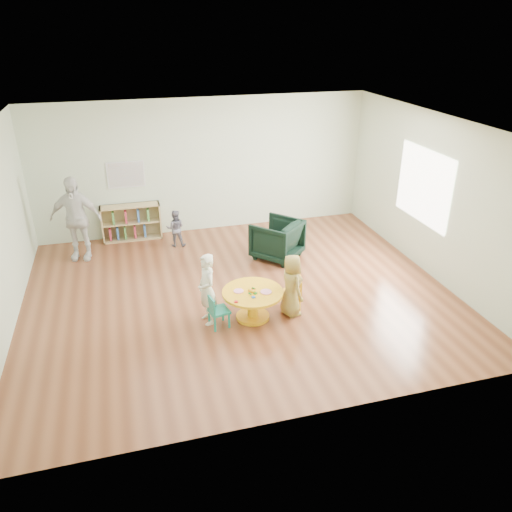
{
  "coord_description": "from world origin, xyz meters",
  "views": [
    {
      "loc": [
        -1.68,
        -7.13,
        4.22
      ],
      "look_at": [
        0.21,
        -0.3,
        0.81
      ],
      "focal_mm": 35.0,
      "sensor_mm": 36.0,
      "label": 1
    }
  ],
  "objects_px": {
    "bookshelf": "(131,222)",
    "toddler": "(176,228)",
    "activity_table": "(253,300)",
    "child_left": "(207,289)",
    "kid_chair_left": "(216,310)",
    "adult_caretaker": "(76,219)",
    "kid_chair_right": "(295,292)",
    "child_right": "(292,285)",
    "armchair": "(277,239)"
  },
  "relations": [
    {
      "from": "armchair",
      "to": "adult_caretaker",
      "type": "bearing_deg",
      "value": -57.19
    },
    {
      "from": "kid_chair_left",
      "to": "activity_table",
      "type": "bearing_deg",
      "value": 87.57
    },
    {
      "from": "toddler",
      "to": "adult_caretaker",
      "type": "bearing_deg",
      "value": 13.54
    },
    {
      "from": "adult_caretaker",
      "to": "child_right",
      "type": "bearing_deg",
      "value": -29.93
    },
    {
      "from": "toddler",
      "to": "adult_caretaker",
      "type": "distance_m",
      "value": 1.9
    },
    {
      "from": "kid_chair_right",
      "to": "activity_table",
      "type": "bearing_deg",
      "value": 114.37
    },
    {
      "from": "child_left",
      "to": "toddler",
      "type": "distance_m",
      "value": 2.95
    },
    {
      "from": "kid_chair_left",
      "to": "child_right",
      "type": "height_order",
      "value": "child_right"
    },
    {
      "from": "armchair",
      "to": "child_right",
      "type": "bearing_deg",
      "value": 36.53
    },
    {
      "from": "activity_table",
      "to": "kid_chair_right",
      "type": "relative_size",
      "value": 1.8
    },
    {
      "from": "activity_table",
      "to": "child_left",
      "type": "height_order",
      "value": "child_left"
    },
    {
      "from": "bookshelf",
      "to": "child_left",
      "type": "height_order",
      "value": "child_left"
    },
    {
      "from": "activity_table",
      "to": "child_right",
      "type": "bearing_deg",
      "value": -4.0
    },
    {
      "from": "kid_chair_right",
      "to": "adult_caretaker",
      "type": "xyz_separation_m",
      "value": [
        -3.36,
        2.84,
        0.53
      ]
    },
    {
      "from": "kid_chair_left",
      "to": "adult_caretaker",
      "type": "relative_size",
      "value": 0.33
    },
    {
      "from": "child_right",
      "to": "adult_caretaker",
      "type": "distance_m",
      "value": 4.43
    },
    {
      "from": "adult_caretaker",
      "to": "child_left",
      "type": "bearing_deg",
      "value": -42.99
    },
    {
      "from": "adult_caretaker",
      "to": "activity_table",
      "type": "bearing_deg",
      "value": -35.43
    },
    {
      "from": "activity_table",
      "to": "bookshelf",
      "type": "height_order",
      "value": "bookshelf"
    },
    {
      "from": "activity_table",
      "to": "bookshelf",
      "type": "relative_size",
      "value": 0.78
    },
    {
      "from": "child_left",
      "to": "armchair",
      "type": "bearing_deg",
      "value": 128.13
    },
    {
      "from": "toddler",
      "to": "bookshelf",
      "type": "bearing_deg",
      "value": -24.63
    },
    {
      "from": "activity_table",
      "to": "kid_chair_left",
      "type": "distance_m",
      "value": 0.6
    },
    {
      "from": "kid_chair_right",
      "to": "armchair",
      "type": "bearing_deg",
      "value": 6.95
    },
    {
      "from": "kid_chair_left",
      "to": "child_right",
      "type": "xyz_separation_m",
      "value": [
        1.19,
        0.05,
        0.22
      ]
    },
    {
      "from": "bookshelf",
      "to": "adult_caretaker",
      "type": "xyz_separation_m",
      "value": [
        -1.0,
        -0.69,
        0.45
      ]
    },
    {
      "from": "activity_table",
      "to": "armchair",
      "type": "height_order",
      "value": "armchair"
    },
    {
      "from": "bookshelf",
      "to": "toddler",
      "type": "bearing_deg",
      "value": -35.89
    },
    {
      "from": "kid_chair_left",
      "to": "toddler",
      "type": "distance_m",
      "value": 3.13
    },
    {
      "from": "activity_table",
      "to": "kid_chair_right",
      "type": "bearing_deg",
      "value": 8.52
    },
    {
      "from": "adult_caretaker",
      "to": "toddler",
      "type": "bearing_deg",
      "value": 15.06
    },
    {
      "from": "kid_chair_right",
      "to": "child_left",
      "type": "bearing_deg",
      "value": 106.94
    },
    {
      "from": "child_left",
      "to": "bookshelf",
      "type": "bearing_deg",
      "value": -174.7
    },
    {
      "from": "activity_table",
      "to": "child_left",
      "type": "bearing_deg",
      "value": 173.21
    },
    {
      "from": "activity_table",
      "to": "child_right",
      "type": "distance_m",
      "value": 0.63
    },
    {
      "from": "activity_table",
      "to": "kid_chair_right",
      "type": "xyz_separation_m",
      "value": [
        0.72,
        0.11,
        -0.04
      ]
    },
    {
      "from": "activity_table",
      "to": "armchair",
      "type": "bearing_deg",
      "value": 62.65
    },
    {
      "from": "kid_chair_left",
      "to": "armchair",
      "type": "relative_size",
      "value": 0.64
    },
    {
      "from": "bookshelf",
      "to": "armchair",
      "type": "distance_m",
      "value": 3.14
    },
    {
      "from": "kid_chair_left",
      "to": "toddler",
      "type": "bearing_deg",
      "value": 172.09
    },
    {
      "from": "kid_chair_left",
      "to": "bookshelf",
      "type": "bearing_deg",
      "value": -175.88
    },
    {
      "from": "kid_chair_left",
      "to": "bookshelf",
      "type": "xyz_separation_m",
      "value": [
        -1.05,
        3.74,
        0.08
      ]
    },
    {
      "from": "activity_table",
      "to": "child_left",
      "type": "xyz_separation_m",
      "value": [
        -0.69,
        0.08,
        0.24
      ]
    },
    {
      "from": "kid_chair_left",
      "to": "kid_chair_right",
      "type": "xyz_separation_m",
      "value": [
        1.31,
        0.2,
        -0.01
      ]
    },
    {
      "from": "bookshelf",
      "to": "adult_caretaker",
      "type": "bearing_deg",
      "value": -145.37
    },
    {
      "from": "activity_table",
      "to": "armchair",
      "type": "xyz_separation_m",
      "value": [
        1.01,
        1.96,
        0.06
      ]
    },
    {
      "from": "bookshelf",
      "to": "armchair",
      "type": "xyz_separation_m",
      "value": [
        2.65,
        -1.68,
        0.01
      ]
    },
    {
      "from": "activity_table",
      "to": "kid_chair_left",
      "type": "relative_size",
      "value": 1.75
    },
    {
      "from": "kid_chair_left",
      "to": "bookshelf",
      "type": "distance_m",
      "value": 3.88
    },
    {
      "from": "child_left",
      "to": "child_right",
      "type": "height_order",
      "value": "child_left"
    }
  ]
}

